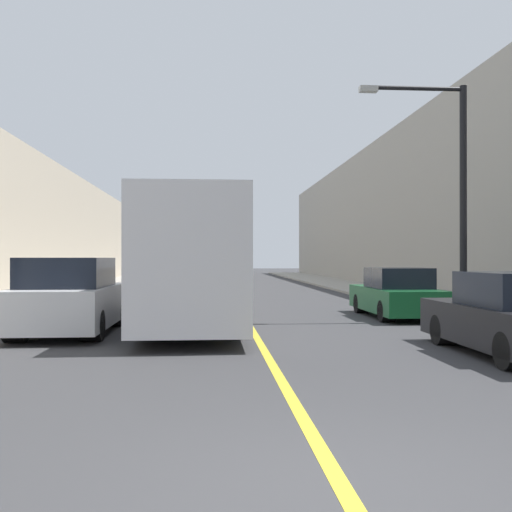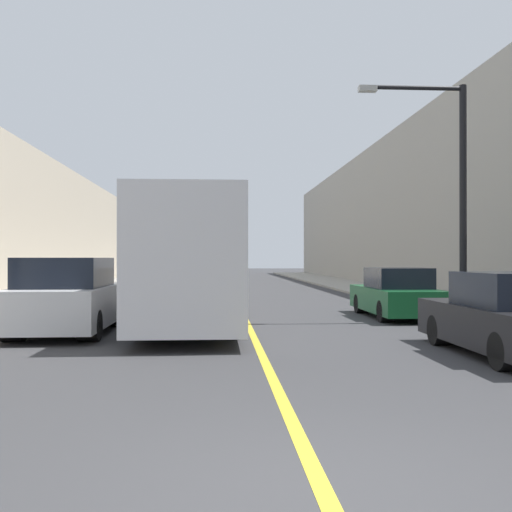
% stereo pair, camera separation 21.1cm
% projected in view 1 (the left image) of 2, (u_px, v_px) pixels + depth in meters
% --- Properties ---
extents(ground_plane, '(200.00, 200.00, 0.00)m').
position_uv_depth(ground_plane, '(347.00, 496.00, 4.50)').
color(ground_plane, '#38383A').
extents(sidewalk_left, '(3.64, 72.00, 0.12)m').
position_uv_depth(sidewalk_left, '(96.00, 289.00, 33.86)').
color(sidewalk_left, '#9E998E').
rests_on(sidewalk_left, ground).
extents(sidewalk_right, '(3.64, 72.00, 0.12)m').
position_uv_depth(sidewalk_right, '(358.00, 288.00, 34.98)').
color(sidewalk_right, '#9E998E').
rests_on(sidewalk_right, ground).
extents(building_row_left, '(4.00, 72.00, 6.98)m').
position_uv_depth(building_row_left, '(27.00, 228.00, 33.58)').
color(building_row_left, beige).
rests_on(building_row_left, ground).
extents(building_row_right, '(4.00, 72.00, 9.29)m').
position_uv_depth(building_row_right, '(422.00, 210.00, 35.28)').
color(building_row_right, gray).
rests_on(building_row_right, ground).
extents(road_center_line, '(0.16, 72.00, 0.01)m').
position_uv_depth(road_center_line, '(229.00, 289.00, 34.42)').
color(road_center_line, gold).
rests_on(road_center_line, ground).
extents(bus, '(2.41, 12.82, 3.24)m').
position_uv_depth(bus, '(196.00, 260.00, 17.37)').
color(bus, silver).
rests_on(bus, ground).
extents(parked_suv_left, '(2.05, 4.63, 1.80)m').
position_uv_depth(parked_suv_left, '(69.00, 298.00, 14.15)').
color(parked_suv_left, silver).
rests_on(parked_suv_left, ground).
extents(car_right_mid, '(1.80, 4.57, 1.50)m').
position_uv_depth(car_right_mid, '(396.00, 295.00, 18.08)').
color(car_right_mid, '#145128').
rests_on(car_right_mid, ground).
extents(street_lamp_right, '(3.05, 0.24, 6.51)m').
position_uv_depth(street_lamp_right, '(452.00, 181.00, 16.72)').
color(street_lamp_right, black).
rests_on(street_lamp_right, sidewalk_right).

